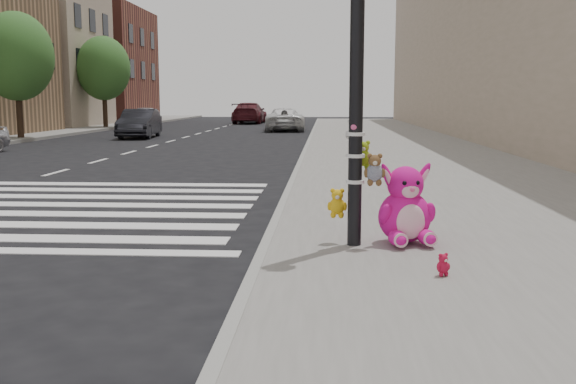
# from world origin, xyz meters

# --- Properties ---
(ground) EXTENTS (120.00, 120.00, 0.00)m
(ground) POSITION_xyz_m (0.00, 0.00, 0.00)
(ground) COLOR black
(ground) RESTS_ON ground
(sidewalk_near) EXTENTS (7.00, 80.00, 0.14)m
(sidewalk_near) POSITION_xyz_m (5.00, 10.00, 0.07)
(sidewalk_near) COLOR slate
(sidewalk_near) RESTS_ON ground
(curb_edge) EXTENTS (0.12, 80.00, 0.15)m
(curb_edge) POSITION_xyz_m (1.55, 10.00, 0.07)
(curb_edge) COLOR gray
(curb_edge) RESTS_ON ground
(bld_far_d) EXTENTS (6.00, 8.00, 10.00)m
(bld_far_d) POSITION_xyz_m (-15.50, 35.00, 5.00)
(bld_far_d) COLOR tan
(bld_far_d) RESTS_ON ground
(bld_far_e) EXTENTS (6.00, 10.00, 9.00)m
(bld_far_e) POSITION_xyz_m (-15.50, 46.00, 4.50)
(bld_far_e) COLOR brown
(bld_far_e) RESTS_ON ground
(bld_near) EXTENTS (5.00, 60.00, 10.00)m
(bld_near) POSITION_xyz_m (10.50, 20.00, 5.00)
(bld_near) COLOR tan
(bld_near) RESTS_ON ground
(signal_pole) EXTENTS (0.67, 0.48, 4.00)m
(signal_pole) POSITION_xyz_m (2.61, 1.81, 1.85)
(signal_pole) COLOR black
(signal_pole) RESTS_ON sidewalk_near
(tree_far_b) EXTENTS (3.20, 3.20, 5.44)m
(tree_far_b) POSITION_xyz_m (-11.20, 22.00, 3.65)
(tree_far_b) COLOR #382619
(tree_far_b) RESTS_ON sidewalk_far
(tree_far_c) EXTENTS (3.20, 3.20, 5.44)m
(tree_far_c) POSITION_xyz_m (-11.20, 33.00, 3.65)
(tree_far_c) COLOR #382619
(tree_far_c) RESTS_ON sidewalk_far
(pink_bunny) EXTENTS (0.73, 0.82, 0.98)m
(pink_bunny) POSITION_xyz_m (3.21, 1.92, 0.54)
(pink_bunny) COLOR #E31392
(pink_bunny) RESTS_ON sidewalk_near
(red_teddy) EXTENTS (0.19, 0.17, 0.23)m
(red_teddy) POSITION_xyz_m (3.40, 0.50, 0.25)
(red_teddy) COLOR red
(red_teddy) RESTS_ON sidewalk_near
(car_dark_far) EXTENTS (1.79, 4.24, 1.36)m
(car_dark_far) POSITION_xyz_m (-6.56, 24.38, 0.68)
(car_dark_far) COLOR black
(car_dark_far) RESTS_ON ground
(car_white_near) EXTENTS (2.52, 4.84, 1.30)m
(car_white_near) POSITION_xyz_m (-0.15, 31.46, 0.65)
(car_white_near) COLOR silver
(car_white_near) RESTS_ON ground
(car_maroon_near) EXTENTS (2.27, 5.37, 1.54)m
(car_maroon_near) POSITION_xyz_m (-3.50, 42.62, 0.77)
(car_maroon_near) COLOR #51171E
(car_maroon_near) RESTS_ON ground
(car_silver_deep) EXTENTS (2.01, 4.10, 1.34)m
(car_silver_deep) POSITION_xyz_m (-9.80, 36.55, 0.67)
(car_silver_deep) COLOR #B8B7BD
(car_silver_deep) RESTS_ON ground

